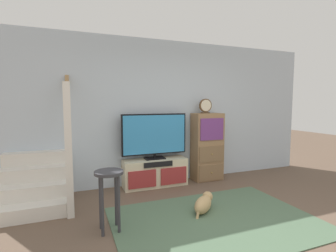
{
  "coord_description": "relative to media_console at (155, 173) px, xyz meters",
  "views": [
    {
      "loc": [
        -1.69,
        -2.07,
        1.53
      ],
      "look_at": [
        -0.13,
        1.97,
        1.12
      ],
      "focal_mm": 26.65,
      "sensor_mm": 36.0,
      "label": 1
    }
  ],
  "objects": [
    {
      "name": "ground_plane",
      "position": [
        0.3,
        -2.19,
        -0.25
      ],
      "size": [
        20.0,
        20.0,
        0.0
      ],
      "primitive_type": "plane",
      "color": "brown"
    },
    {
      "name": "back_wall",
      "position": [
        0.3,
        0.27,
        1.1
      ],
      "size": [
        6.4,
        0.12,
        2.7
      ],
      "primitive_type": "cube",
      "color": "silver",
      "rests_on": "ground_plane"
    },
    {
      "name": "area_rug",
      "position": [
        0.3,
        -1.59,
        -0.25
      ],
      "size": [
        2.6,
        1.8,
        0.01
      ],
      "primitive_type": "cube",
      "color": "#4C664C",
      "rests_on": "ground_plane"
    },
    {
      "name": "media_console",
      "position": [
        0.0,
        0.0,
        0.0
      ],
      "size": [
        1.17,
        0.38,
        0.5
      ],
      "color": "beige",
      "rests_on": "ground_plane"
    },
    {
      "name": "television",
      "position": [
        0.0,
        0.02,
        0.69
      ],
      "size": [
        1.21,
        0.22,
        0.83
      ],
      "color": "black",
      "rests_on": "media_console"
    },
    {
      "name": "side_cabinet",
      "position": [
        1.09,
        0.01,
        0.41
      ],
      "size": [
        0.58,
        0.38,
        1.33
      ],
      "color": "#93704C",
      "rests_on": "ground_plane"
    },
    {
      "name": "desk_clock",
      "position": [
        1.03,
        -0.0,
        1.22
      ],
      "size": [
        0.26,
        0.08,
        0.28
      ],
      "color": "#4C3823",
      "rests_on": "side_cabinet"
    },
    {
      "name": "staircase",
      "position": [
        -1.94,
        0.01,
        0.12
      ],
      "size": [
        1.0,
        1.36,
        2.2
      ],
      "color": "silver",
      "rests_on": "ground_plane"
    },
    {
      "name": "bar_stool_near",
      "position": [
        -1.01,
        -1.35,
        0.29
      ],
      "size": [
        0.34,
        0.34,
        0.73
      ],
      "color": "#333338",
      "rests_on": "ground_plane"
    },
    {
      "name": "dog",
      "position": [
        0.3,
        -1.28,
        -0.14
      ],
      "size": [
        0.46,
        0.44,
        0.23
      ],
      "color": "tan",
      "rests_on": "ground_plane"
    }
  ]
}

